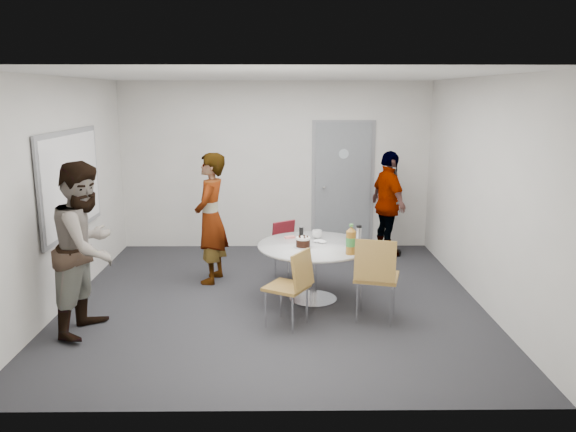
{
  "coord_description": "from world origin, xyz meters",
  "views": [
    {
      "loc": [
        0.11,
        -6.58,
        2.5
      ],
      "look_at": [
        0.18,
        0.25,
        1.01
      ],
      "focal_mm": 35.0,
      "sensor_mm": 36.0,
      "label": 1
    }
  ],
  "objects_px": {
    "chair_near_left": "(294,281)",
    "whiteboard": "(71,182)",
    "table": "(316,252)",
    "door": "(343,186)",
    "person_right": "(388,204)",
    "person_main": "(211,218)",
    "person_left": "(87,248)",
    "chair_far": "(287,244)",
    "chair_near_right": "(376,271)"
  },
  "relations": [
    {
      "from": "door",
      "to": "table",
      "type": "xyz_separation_m",
      "value": [
        -0.58,
        -2.52,
        -0.4
      ]
    },
    {
      "from": "door",
      "to": "person_right",
      "type": "bearing_deg",
      "value": -38.92
    },
    {
      "from": "whiteboard",
      "to": "chair_near_right",
      "type": "height_order",
      "value": "whiteboard"
    },
    {
      "from": "door",
      "to": "chair_near_left",
      "type": "height_order",
      "value": "door"
    },
    {
      "from": "person_right",
      "to": "door",
      "type": "bearing_deg",
      "value": 34.31
    },
    {
      "from": "person_main",
      "to": "whiteboard",
      "type": "bearing_deg",
      "value": -62.44
    },
    {
      "from": "chair_near_left",
      "to": "person_main",
      "type": "height_order",
      "value": "person_main"
    },
    {
      "from": "chair_near_left",
      "to": "whiteboard",
      "type": "bearing_deg",
      "value": 98.67
    },
    {
      "from": "table",
      "to": "chair_near_left",
      "type": "height_order",
      "value": "table"
    },
    {
      "from": "whiteboard",
      "to": "person_right",
      "type": "distance_m",
      "value": 4.61
    },
    {
      "from": "whiteboard",
      "to": "table",
      "type": "height_order",
      "value": "whiteboard"
    },
    {
      "from": "door",
      "to": "person_right",
      "type": "relative_size",
      "value": 1.29
    },
    {
      "from": "door",
      "to": "chair_far",
      "type": "distance_m",
      "value": 1.95
    },
    {
      "from": "person_left",
      "to": "chair_near_left",
      "type": "bearing_deg",
      "value": -79.33
    },
    {
      "from": "chair_far",
      "to": "person_right",
      "type": "xyz_separation_m",
      "value": [
        1.58,
        1.09,
        0.35
      ]
    },
    {
      "from": "chair_near_left",
      "to": "chair_near_right",
      "type": "relative_size",
      "value": 0.89
    },
    {
      "from": "chair_near_left",
      "to": "person_left",
      "type": "xyz_separation_m",
      "value": [
        -2.18,
        -0.04,
        0.39
      ]
    },
    {
      "from": "whiteboard",
      "to": "chair_far",
      "type": "distance_m",
      "value": 2.89
    },
    {
      "from": "table",
      "to": "chair_near_left",
      "type": "xyz_separation_m",
      "value": [
        -0.29,
        -0.79,
        -0.1
      ]
    },
    {
      "from": "chair_far",
      "to": "person_main",
      "type": "bearing_deg",
      "value": -27.44
    },
    {
      "from": "whiteboard",
      "to": "person_main",
      "type": "height_order",
      "value": "whiteboard"
    },
    {
      "from": "chair_far",
      "to": "person_main",
      "type": "xyz_separation_m",
      "value": [
        -1.02,
        -0.14,
        0.4
      ]
    },
    {
      "from": "chair_near_left",
      "to": "chair_far",
      "type": "distance_m",
      "value": 1.69
    },
    {
      "from": "table",
      "to": "chair_near_right",
      "type": "distance_m",
      "value": 0.92
    },
    {
      "from": "table",
      "to": "person_main",
      "type": "relative_size",
      "value": 0.78
    },
    {
      "from": "door",
      "to": "person_left",
      "type": "relative_size",
      "value": 1.16
    },
    {
      "from": "chair_near_right",
      "to": "person_main",
      "type": "relative_size",
      "value": 0.56
    },
    {
      "from": "table",
      "to": "person_left",
      "type": "distance_m",
      "value": 2.62
    },
    {
      "from": "person_main",
      "to": "person_right",
      "type": "height_order",
      "value": "person_main"
    },
    {
      "from": "person_main",
      "to": "person_right",
      "type": "distance_m",
      "value": 2.88
    },
    {
      "from": "whiteboard",
      "to": "chair_near_left",
      "type": "xyz_separation_m",
      "value": [
        2.69,
        -1.03,
        -0.92
      ]
    },
    {
      "from": "table",
      "to": "door",
      "type": "bearing_deg",
      "value": 77.0
    },
    {
      "from": "person_main",
      "to": "table",
      "type": "bearing_deg",
      "value": 70.68
    },
    {
      "from": "person_left",
      "to": "table",
      "type": "bearing_deg",
      "value": -61.75
    },
    {
      "from": "whiteboard",
      "to": "chair_near_left",
      "type": "bearing_deg",
      "value": -21.0
    },
    {
      "from": "table",
      "to": "chair_far",
      "type": "relative_size",
      "value": 1.73
    },
    {
      "from": "chair_far",
      "to": "person_main",
      "type": "relative_size",
      "value": 0.45
    },
    {
      "from": "person_main",
      "to": "person_right",
      "type": "xyz_separation_m",
      "value": [
        2.6,
        1.23,
        -0.05
      ]
    },
    {
      "from": "door",
      "to": "person_right",
      "type": "distance_m",
      "value": 0.87
    },
    {
      "from": "chair_near_right",
      "to": "person_left",
      "type": "height_order",
      "value": "person_left"
    },
    {
      "from": "door",
      "to": "chair_near_left",
      "type": "xyz_separation_m",
      "value": [
        -0.87,
        -3.31,
        -0.5
      ]
    },
    {
      "from": "table",
      "to": "person_main",
      "type": "distance_m",
      "value": 1.58
    },
    {
      "from": "person_right",
      "to": "chair_near_right",
      "type": "bearing_deg",
      "value": 150.06
    },
    {
      "from": "table",
      "to": "person_right",
      "type": "relative_size",
      "value": 0.83
    },
    {
      "from": "door",
      "to": "chair_near_right",
      "type": "xyz_separation_m",
      "value": [
        0.03,
        -3.2,
        -0.43
      ]
    },
    {
      "from": "table",
      "to": "chair_near_left",
      "type": "bearing_deg",
      "value": -110.07
    },
    {
      "from": "door",
      "to": "whiteboard",
      "type": "relative_size",
      "value": 1.12
    },
    {
      "from": "door",
      "to": "person_left",
      "type": "height_order",
      "value": "door"
    },
    {
      "from": "whiteboard",
      "to": "table",
      "type": "distance_m",
      "value": 3.1
    },
    {
      "from": "chair_far",
      "to": "person_left",
      "type": "distance_m",
      "value": 2.78
    }
  ]
}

